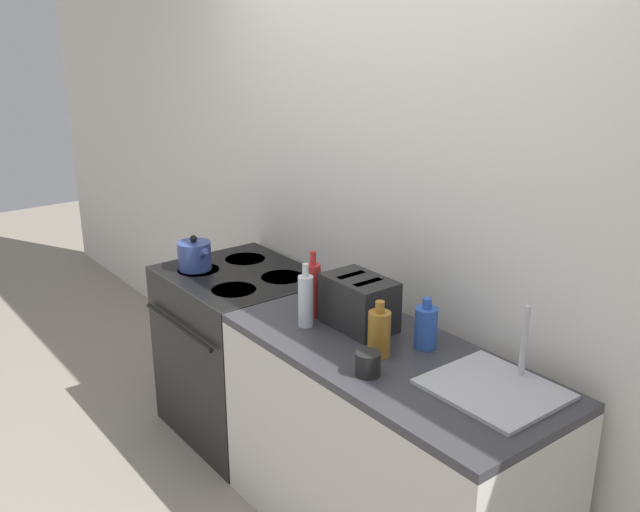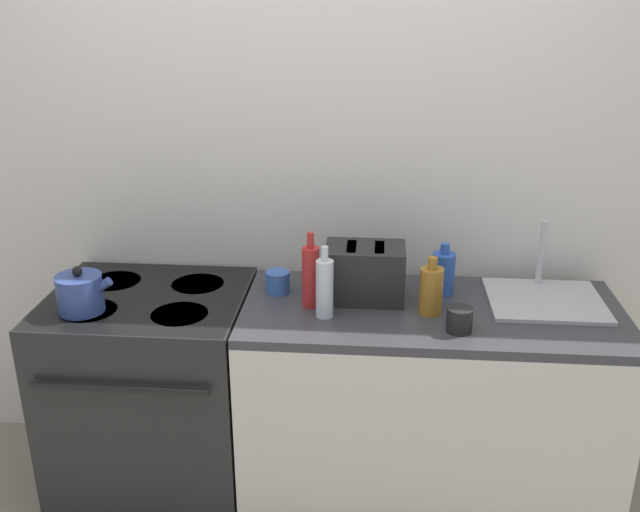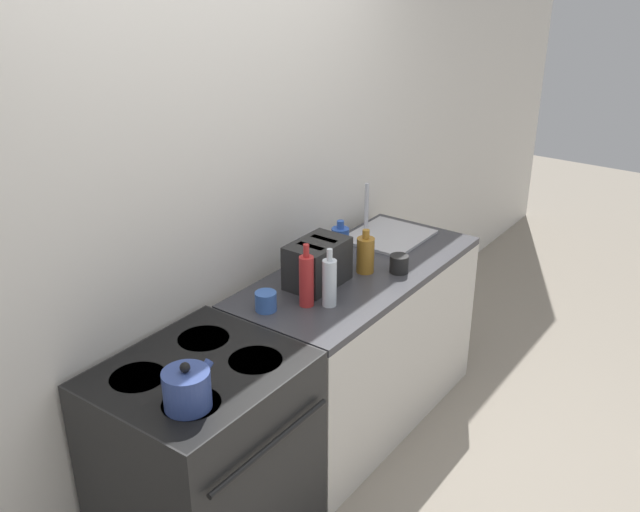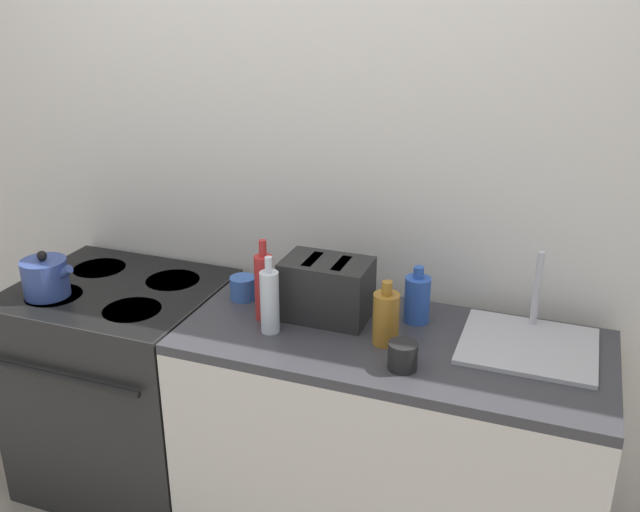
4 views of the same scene
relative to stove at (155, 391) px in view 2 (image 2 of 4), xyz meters
name	(u,v)px [view 2 (image 2 of 4)]	position (x,y,z in m)	size (l,w,h in m)	color
wall_back	(307,170)	(0.60, 0.39, 0.85)	(8.00, 0.05, 2.60)	silver
stove	(155,391)	(0.00, 0.00, 0.00)	(0.77, 0.70, 0.88)	black
counter_block	(426,408)	(1.11, -0.01, -0.01)	(1.43, 0.64, 0.88)	silver
kettle	(81,293)	(-0.19, -0.15, 0.50)	(0.21, 0.17, 0.18)	#33478C
toaster	(365,273)	(0.85, 0.06, 0.54)	(0.30, 0.20, 0.21)	black
sink_tray	(545,297)	(1.54, 0.08, 0.44)	(0.43, 0.38, 0.28)	#B7B7BC
bottle_amber	(431,290)	(1.10, -0.05, 0.52)	(0.09, 0.09, 0.22)	#9E6B23
bottle_blue	(443,272)	(1.16, 0.13, 0.52)	(0.09, 0.09, 0.21)	#2D56B7
bottle_red	(311,276)	(0.65, -0.03, 0.55)	(0.07, 0.07, 0.29)	#B72828
bottle_clear	(325,287)	(0.71, -0.11, 0.54)	(0.06, 0.06, 0.27)	silver
cup_blue	(278,282)	(0.51, 0.09, 0.47)	(0.10, 0.10, 0.09)	#3860B2
cup_black	(459,319)	(1.19, -0.19, 0.47)	(0.09, 0.09, 0.09)	black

